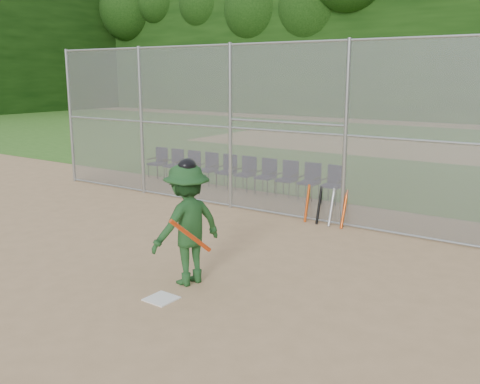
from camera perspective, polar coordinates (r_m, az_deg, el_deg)
The scene contains 18 objects.
ground at distance 8.53m, azimuth -9.70°, elevation -10.25°, with size 100.00×100.00×0.00m, color tan.
grass_strip at distance 24.45m, azimuth 21.08°, elevation 3.96°, with size 100.00×100.00×0.00m, color #35681F.
dirt_patch_far at distance 24.45m, azimuth 21.08°, elevation 3.97°, with size 24.00×24.00×0.00m, color tan.
backstop_fence at distance 12.02m, azimuth 6.81°, elevation 6.65°, with size 16.09×0.09×4.00m.
treeline at distance 26.28m, azimuth 23.14°, elevation 16.37°, with size 81.00×60.00×11.00m.
home_plate at distance 8.17m, azimuth -8.38°, elevation -11.20°, with size 0.42×0.42×0.02m, color white.
batter_at_plate at distance 8.43m, azimuth -5.66°, elevation -3.39°, with size 1.05×1.42×2.02m.
spare_bats at distance 11.95m, azimuth 9.09°, elevation -1.50°, with size 0.96×0.32×0.84m.
chair_0 at distance 17.39m, azimuth -8.83°, elevation 3.08°, with size 0.54×0.52×0.96m, color #0F103A, non-canonical shape.
chair_1 at distance 16.93m, azimuth -7.15°, elevation 2.88°, with size 0.54×0.52×0.96m, color #0F103A, non-canonical shape.
chair_2 at distance 16.49m, azimuth -5.37°, elevation 2.67°, with size 0.54×0.52×0.96m, color #0F103A, non-canonical shape.
chair_3 at distance 16.07m, azimuth -3.51°, elevation 2.44°, with size 0.54×0.52×0.96m, color #0F103A, non-canonical shape.
chair_4 at distance 15.67m, azimuth -1.54°, elevation 2.20°, with size 0.54×0.52×0.96m, color #0F103A, non-canonical shape.
chair_5 at distance 15.28m, azimuth 0.52°, elevation 1.95°, with size 0.54×0.52×0.96m, color #0F103A, non-canonical shape.
chair_6 at distance 14.92m, azimuth 2.69°, elevation 1.67°, with size 0.54×0.52×0.96m, color #0F103A, non-canonical shape.
chair_7 at distance 14.58m, azimuth 4.96°, elevation 1.39°, with size 0.54×0.52×0.96m, color #0F103A, non-canonical shape.
chair_8 at distance 14.27m, azimuth 7.34°, elevation 1.08°, with size 0.54×0.52×0.96m, color #0F103A, non-canonical shape.
chair_9 at distance 13.98m, azimuth 9.82°, elevation 0.77°, with size 0.54×0.52×0.96m, color #0F103A, non-canonical shape.
Camera 1 is at (5.56, -5.59, 3.27)m, focal length 40.00 mm.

